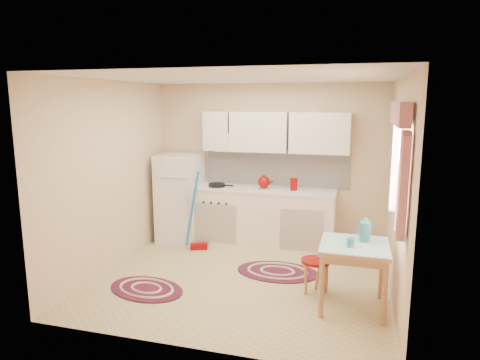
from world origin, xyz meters
name	(u,v)px	position (x,y,z in m)	size (l,w,h in m)	color
room_shell	(258,153)	(0.16, 0.24, 1.60)	(3.64, 3.60, 2.52)	tan
fridge	(180,198)	(-1.36, 1.25, 0.70)	(0.65, 0.60, 1.40)	white
broom	(198,211)	(-0.92, 0.90, 0.60)	(0.28, 0.12, 1.20)	#1D6FB8
base_cabinets	(260,219)	(-0.06, 1.30, 0.44)	(2.25, 0.60, 0.88)	white
countertop	(260,190)	(-0.06, 1.30, 0.90)	(2.27, 0.62, 0.04)	silver
frying_pan	(217,185)	(-0.74, 1.25, 0.94)	(0.26, 0.26, 0.05)	black
red_kettle	(264,182)	(0.00, 1.30, 1.02)	(0.20, 0.18, 0.20)	#810504
red_canister	(294,185)	(0.45, 1.30, 1.00)	(0.11, 0.11, 0.16)	#810504
table	(353,276)	(1.36, -0.39, 0.36)	(0.72, 0.72, 0.72)	tan
stool	(315,277)	(0.94, -0.15, 0.21)	(0.34, 0.34, 0.42)	#810504
coffee_pot	(365,229)	(1.47, -0.27, 0.87)	(0.15, 0.13, 0.30)	teal
mug	(350,243)	(1.32, -0.49, 0.77)	(0.08, 0.08, 0.10)	teal
rug_center	(277,272)	(0.40, 0.35, 0.01)	(1.08, 0.72, 0.02)	maroon
rug_left	(146,289)	(-1.02, -0.59, 0.01)	(0.97, 0.65, 0.02)	maroon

